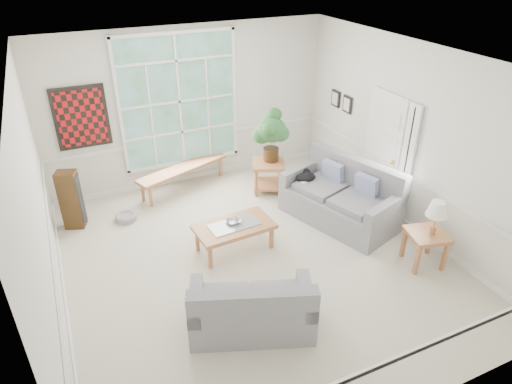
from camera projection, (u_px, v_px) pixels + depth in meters
The scene contains 24 objects.
floor at pixel (256, 259), 7.01m from camera, with size 5.50×6.00×0.01m, color beige.
ceiling at pixel (255, 61), 5.54m from camera, with size 5.50×6.00×0.02m, color white.
wall_back at pixel (190, 107), 8.65m from camera, with size 5.50×0.02×3.00m, color silver.
wall_front at pixel (402, 315), 3.89m from camera, with size 5.50×0.02×3.00m, color silver.
wall_left at pixel (40, 216), 5.27m from camera, with size 0.02×6.00×3.00m, color silver.
wall_right at pixel (412, 139), 7.27m from camera, with size 0.02×6.00×3.00m, color silver.
window_back at pixel (179, 101), 8.47m from camera, with size 2.30×0.08×2.40m, color white.
entry_door at pixel (382, 151), 7.96m from camera, with size 0.08×0.90×2.10m, color white.
door_sidelight at pixel (408, 160), 7.41m from camera, with size 0.08×0.26×1.90m, color white.
wall_art at pixel (81, 118), 7.85m from camera, with size 0.90×0.06×1.10m, color maroon.
wall_frame_near at pixel (347, 104), 8.62m from camera, with size 0.04×0.26×0.32m, color black.
wall_frame_far at pixel (335, 99), 8.94m from camera, with size 0.04×0.26×0.32m, color black.
loveseat_right at pixel (340, 194), 7.71m from camera, with size 1.00×1.94×1.05m, color gray.
loveseat_front at pixel (252, 302), 5.59m from camera, with size 1.52×0.79×0.82m, color gray.
coffee_table at pixel (234, 237), 7.12m from camera, with size 1.20×0.66×0.45m, color #AC6A40.
pewter_bowl at pixel (233, 221), 7.05m from camera, with size 0.27×0.27×0.07m, color #99999E.
window_bench at pixel (184, 178), 8.88m from camera, with size 1.92×0.37×0.45m, color #AC6A40.
end_table at pixel (268, 176), 8.77m from camera, with size 0.60×0.60×0.60m, color #AC6A40.
houseplant at pixel (271, 136), 8.45m from camera, with size 0.59×0.59×1.01m, color #295A2A, non-canonical shape.
side_table at pixel (424, 248), 6.78m from camera, with size 0.54×0.54×0.55m, color #AC6A40.
table_lamp at pixel (436, 218), 6.51m from camera, with size 0.31×0.31×0.53m, color silver, non-canonical shape.
pet_bed at pixel (126, 217), 7.94m from camera, with size 0.38×0.38×0.11m, color gray.
floor_speaker at pixel (71, 200), 7.55m from camera, with size 0.32×0.25×1.03m, color #3E2811.
cat at pixel (306, 177), 8.03m from camera, with size 0.38×0.27×0.18m, color black.
Camera 1 is at (-2.34, -5.10, 4.32)m, focal length 32.00 mm.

